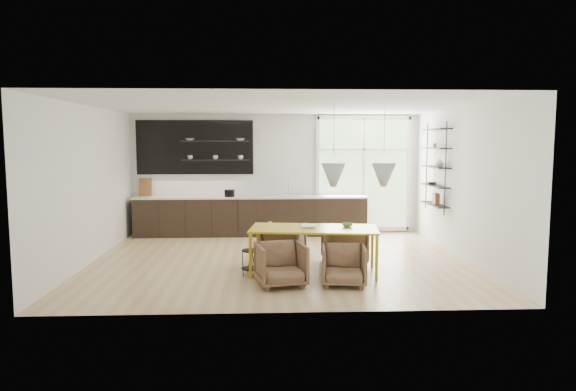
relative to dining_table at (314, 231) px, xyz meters
The scene contains 11 objects.
room 2.19m from the dining_table, 89.46° to the left, with size 7.02×6.01×2.91m.
kitchen_run 3.87m from the dining_table, 108.92° to the left, with size 5.54×0.69×2.75m.
right_shelving 3.64m from the dining_table, 37.41° to the left, with size 0.26×1.22×1.90m.
dining_table is the anchor object (origin of this frame).
armchair_back_left 1.14m from the dining_table, 116.81° to the left, with size 0.75×0.78×0.71m, color brown.
armchair_back_right 0.99m from the dining_table, 46.67° to the left, with size 0.75×0.77×0.70m, color brown.
armchair_front_left 1.04m from the dining_table, 127.86° to the right, with size 0.72×0.74×0.68m, color brown.
armchair_front_right 0.96m from the dining_table, 62.83° to the right, with size 0.68×0.70×0.63m, color brown.
wire_stool 1.16m from the dining_table, behind, with size 0.35×0.35×0.44m.
table_book 0.24m from the dining_table, 156.91° to the left, with size 0.24×0.32×0.03m, color white.
table_bowl 0.60m from the dining_table, ahead, with size 0.19×0.19×0.06m, color #5A8C51.
Camera 1 is at (-0.27, -9.55, 2.25)m, focal length 32.00 mm.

